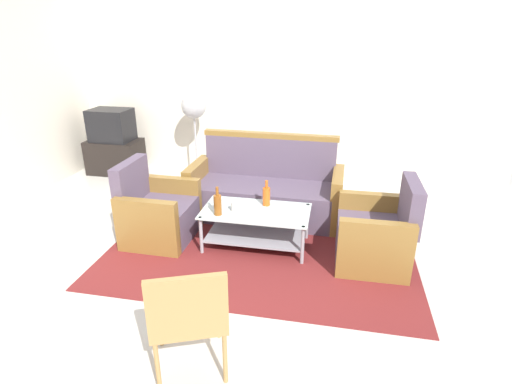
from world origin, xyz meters
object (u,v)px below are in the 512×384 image
Objects in this scene: cup at (235,206)px; tv_stand at (116,156)px; couch at (266,192)px; bottle_orange at (266,196)px; television at (111,125)px; pedestal_fan at (194,111)px; wicker_chair at (188,312)px; armchair_left at (158,214)px; armchair_right at (376,236)px; bottle_brown at (218,204)px; coffee_table at (256,223)px.

tv_stand is (-2.42, 1.91, -0.20)m from cup.
bottle_orange is (0.11, -0.59, 0.20)m from couch.
pedestal_fan is at bearing -176.67° from television.
tv_stand is at bearing 103.02° from wicker_chair.
armchair_left is 1.01× the size of wicker_chair.
couch is 2.27× the size of tv_stand.
television is at bearing 103.00° from wicker_chair.
television reaches higher than wicker_chair.
armchair_left is 2.27m from armchair_right.
tv_stand is at bearing 138.26° from bottle_brown.
pedestal_fan is (-0.23, 1.94, 0.73)m from armchair_left.
armchair_right is (1.23, -0.83, -0.03)m from couch.
wicker_chair is (0.99, -1.72, 0.21)m from armchair_left.
television is at bearing 62.67° from armchair_right.
armchair_right reaches higher than tv_stand.
bottle_brown is 3.05m from tv_stand.
coffee_table is 1.38× the size of tv_stand.
bottle_brown is 2.96× the size of cup.
bottle_orange is at bearing 35.94° from cup.
couch is at bearing 128.09° from armchair_left.
couch is 2.98× the size of television.
armchair_right is 1.20m from coffee_table.
cup is 0.16× the size of television.
cup is at bearing 79.10° from couch.
armchair_left is 1.39× the size of television.
armchair_left is at bearing -83.19° from pedestal_fan.
armchair_left is at bearing -50.61° from tv_stand.
armchair_right reaches higher than cup.
television reaches higher than bottle_orange.
tv_stand is 1.31× the size of television.
pedestal_fan is (-1.27, 1.16, 0.70)m from couch.
couch is 2.85m from television.
pedestal_fan is at bearing -172.22° from armchair_left.
bottle_brown is at bearing -154.74° from coffee_table.
armchair_left reaches higher than coffee_table.
cup is (-0.21, -0.05, 0.19)m from coffee_table.
couch reaches higher than coffee_table.
armchair_left is 1.07m from coffee_table.
bottle_orange is 3.20m from tv_stand.
couch is at bearing -23.12° from tv_stand.
bottle_brown is at bearing 92.97° from armchair_right.
couch is 2.82m from tv_stand.
armchair_right is (2.27, -0.04, 0.00)m from armchair_left.
pedestal_fan is at bearing 128.30° from bottle_orange.
cup is 0.12× the size of tv_stand.
armchair_left is at bearing -178.26° from coffee_table.
television is (-2.59, 1.11, 0.44)m from couch.
television is at bearing 138.22° from bottle_brown.
couch is 2.14× the size of armchair_left.
bottle_orange is (1.15, 0.19, 0.23)m from armchair_left.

